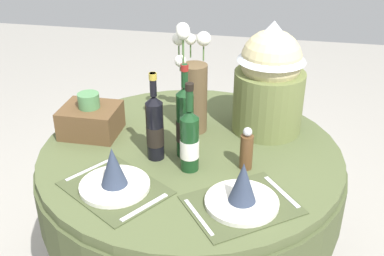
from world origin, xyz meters
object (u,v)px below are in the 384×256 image
object	(u,v)px
wine_bottle_left	(190,140)
gift_tub_back_right	(270,74)
wine_bottle_right	(155,127)
place_setting_right	(242,193)
dining_table	(191,181)
wine_bottle_centre	(185,122)
pepper_mill	(246,150)
woven_basket_side_left	(91,119)
place_setting_left	(114,177)
flower_vase	(193,87)

from	to	relation	value
wine_bottle_left	gift_tub_back_right	bearing A→B (deg)	54.92
wine_bottle_right	place_setting_right	bearing A→B (deg)	-33.82
dining_table	wine_bottle_centre	bearing A→B (deg)	-109.73
wine_bottle_centre	pepper_mill	xyz separation A→B (m)	(0.24, -0.05, -0.06)
gift_tub_back_right	woven_basket_side_left	bearing A→B (deg)	-166.00
woven_basket_side_left	gift_tub_back_right	bearing A→B (deg)	14.00
wine_bottle_left	dining_table	bearing A→B (deg)	99.73
woven_basket_side_left	wine_bottle_left	bearing A→B (deg)	-22.58
place_setting_left	gift_tub_back_right	size ratio (longest dim) A/B	0.93
wine_bottle_right	woven_basket_side_left	distance (m)	0.34
wine_bottle_right	gift_tub_back_right	bearing A→B (deg)	38.14
place_setting_right	wine_bottle_right	xyz separation A→B (m)	(-0.35, 0.23, 0.08)
dining_table	woven_basket_side_left	world-z (taller)	woven_basket_side_left
dining_table	wine_bottle_right	bearing A→B (deg)	-145.66
wine_bottle_centre	gift_tub_back_right	distance (m)	0.41
place_setting_left	wine_bottle_left	bearing A→B (deg)	37.40
place_setting_left	gift_tub_back_right	distance (m)	0.74
flower_vase	place_setting_right	bearing A→B (deg)	-62.24
pepper_mill	flower_vase	bearing A→B (deg)	133.68
place_setting_right	wine_bottle_left	bearing A→B (deg)	139.02
place_setting_right	wine_bottle_left	distance (m)	0.28
wine_bottle_right	wine_bottle_left	bearing A→B (deg)	-20.58
wine_bottle_centre	wine_bottle_right	world-z (taller)	wine_bottle_centre
wine_bottle_centre	woven_basket_side_left	world-z (taller)	wine_bottle_centre
place_setting_left	flower_vase	xyz separation A→B (m)	(0.18, 0.47, 0.15)
place_setting_left	place_setting_right	xyz separation A→B (m)	(0.43, -0.01, 0.00)
flower_vase	wine_bottle_centre	distance (m)	0.21
flower_vase	wine_bottle_left	world-z (taller)	flower_vase
dining_table	wine_bottle_right	world-z (taller)	wine_bottle_right
pepper_mill	wine_bottle_left	bearing A→B (deg)	-167.40
place_setting_left	woven_basket_side_left	distance (m)	0.42
wine_bottle_left	woven_basket_side_left	distance (m)	0.49
pepper_mill	gift_tub_back_right	xyz separation A→B (m)	(0.06, 0.32, 0.17)
gift_tub_back_right	pepper_mill	bearing A→B (deg)	-99.93
dining_table	flower_vase	world-z (taller)	flower_vase
wine_bottle_left	woven_basket_side_left	size ratio (longest dim) A/B	1.47
place_setting_right	wine_bottle_centre	world-z (taller)	wine_bottle_centre
place_setting_right	wine_bottle_right	distance (m)	0.43
place_setting_left	wine_bottle_left	size ratio (longest dim) A/B	1.28
flower_vase	wine_bottle_left	size ratio (longest dim) A/B	1.40
flower_vase	pepper_mill	bearing A→B (deg)	-46.32
dining_table	place_setting_left	world-z (taller)	place_setting_left
wine_bottle_centre	pepper_mill	bearing A→B (deg)	-12.12
place_setting_right	flower_vase	bearing A→B (deg)	117.76
flower_vase	wine_bottle_right	world-z (taller)	flower_vase
wine_bottle_right	woven_basket_side_left	xyz separation A→B (m)	(-0.31, 0.13, -0.06)
place_setting_right	woven_basket_side_left	xyz separation A→B (m)	(-0.66, 0.37, 0.02)
flower_vase	pepper_mill	distance (m)	0.37
dining_table	pepper_mill	size ratio (longest dim) A/B	7.21
flower_vase	place_setting_left	bearing A→B (deg)	-110.80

